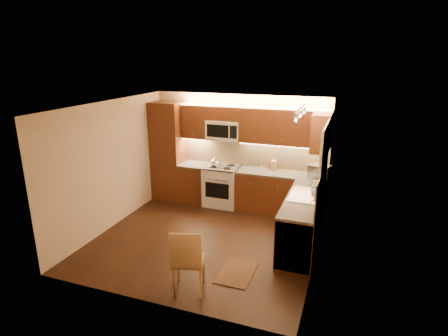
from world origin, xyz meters
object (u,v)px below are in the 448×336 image
at_px(sink, 305,191).
at_px(toaster_oven, 320,171).
at_px(microwave, 224,130).
at_px(kettle, 215,161).
at_px(soap_bottle, 314,187).
at_px(dining_chair, 188,259).
at_px(knife_block, 274,165).
at_px(stove, 222,185).

distance_m(sink, toaster_oven, 1.18).
relative_size(microwave, kettle, 3.09).
height_order(kettle, soap_bottle, kettle).
relative_size(sink, dining_chair, 0.85).
bearing_deg(kettle, microwave, 34.31).
relative_size(toaster_oven, knife_block, 1.97).
xyz_separation_m(microwave, kettle, (-0.14, -0.22, -0.68)).
bearing_deg(stove, kettle, -149.87).
height_order(toaster_oven, dining_chair, toaster_oven).
bearing_deg(dining_chair, stove, 85.04).
height_order(stove, toaster_oven, toaster_oven).
xyz_separation_m(toaster_oven, knife_block, (-1.00, 0.14, -0.02)).
xyz_separation_m(sink, kettle, (-2.14, 1.04, 0.07)).
xyz_separation_m(toaster_oven, dining_chair, (-1.47, -3.27, -0.52)).
relative_size(microwave, sink, 0.88).
distance_m(soap_bottle, dining_chair, 2.79).
relative_size(knife_block, dining_chair, 0.21).
xyz_separation_m(sink, soap_bottle, (0.13, 0.21, 0.02)).
bearing_deg(stove, sink, -29.36).
height_order(toaster_oven, soap_bottle, toaster_oven).
distance_m(kettle, toaster_oven, 2.27).
distance_m(toaster_oven, soap_bottle, 0.96).
bearing_deg(toaster_oven, soap_bottle, -70.91).
bearing_deg(soap_bottle, sink, -118.62).
relative_size(toaster_oven, soap_bottle, 2.16).
bearing_deg(stove, microwave, 90.00).
bearing_deg(toaster_oven, stove, -159.67).
relative_size(knife_block, soap_bottle, 1.09).
relative_size(stove, toaster_oven, 2.20).
height_order(knife_block, soap_bottle, knife_block).
distance_m(knife_block, dining_chair, 3.48).
relative_size(stove, soap_bottle, 4.76).
relative_size(sink, toaster_oven, 2.06).
xyz_separation_m(microwave, knife_block, (1.13, 0.05, -0.71)).
relative_size(microwave, soap_bottle, 3.93).
height_order(knife_block, dining_chair, knife_block).
bearing_deg(soap_bottle, toaster_oven, 92.85).
xyz_separation_m(stove, kettle, (-0.14, -0.08, 0.58)).
height_order(microwave, knife_block, microwave).
distance_m(stove, toaster_oven, 2.21).
bearing_deg(microwave, stove, -90.00).
bearing_deg(sink, stove, 150.64).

